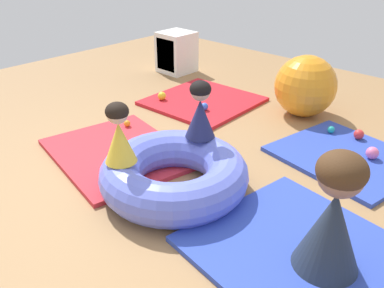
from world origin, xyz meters
name	(u,v)px	position (x,y,z in m)	size (l,w,h in m)	color
ground_plane	(154,190)	(0.00, 0.00, 0.00)	(8.00, 8.00, 0.00)	#9E7549
gym_mat_center_rear	(203,101)	(-0.96, 1.63, 0.02)	(1.12, 1.14, 0.04)	red
gym_mat_near_left	(346,157)	(0.87, 1.51, 0.02)	(1.13, 1.00, 0.04)	#2D47B7
gym_mat_far_right	(118,153)	(-0.67, 0.16, 0.02)	(1.29, 1.03, 0.04)	red
gym_mat_far_left	(323,267)	(1.38, 0.13, 0.02)	(1.60, 1.18, 0.04)	#2D47B7
inflatable_cushion	(174,174)	(0.13, 0.10, 0.16)	(1.14, 1.14, 0.32)	#6070E5
child_in_navy	(200,110)	(0.05, 0.47, 0.55)	(0.33, 0.33, 0.47)	navy
child_in_yellow	(119,134)	(-0.09, -0.22, 0.54)	(0.30, 0.30, 0.46)	yellow
adult_seated	(334,214)	(1.38, 0.13, 0.41)	(0.46, 0.46, 0.76)	#232D3D
play_ball_blue	(204,107)	(-0.74, 1.41, 0.08)	(0.08, 0.08, 0.08)	blue
play_ball_green	(118,158)	(-0.51, 0.04, 0.07)	(0.07, 0.07, 0.07)	green
play_ball_red	(359,134)	(0.81, 1.89, 0.09)	(0.10, 0.10, 0.10)	red
play_ball_yellow	(162,96)	(-1.31, 1.30, 0.09)	(0.10, 0.10, 0.10)	yellow
play_ball_pink	(372,153)	(1.05, 1.60, 0.09)	(0.11, 0.11, 0.11)	pink
play_ball_orange	(127,123)	(-1.02, 0.55, 0.07)	(0.07, 0.07, 0.07)	orange
play_ball_teal	(331,130)	(0.55, 1.83, 0.08)	(0.07, 0.07, 0.07)	teal
exercise_ball_large	(305,86)	(0.07, 2.13, 0.33)	(0.66, 0.66, 0.66)	orange
storage_cube	(175,52)	(-2.05, 2.25, 0.28)	(0.44, 0.44, 0.56)	white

